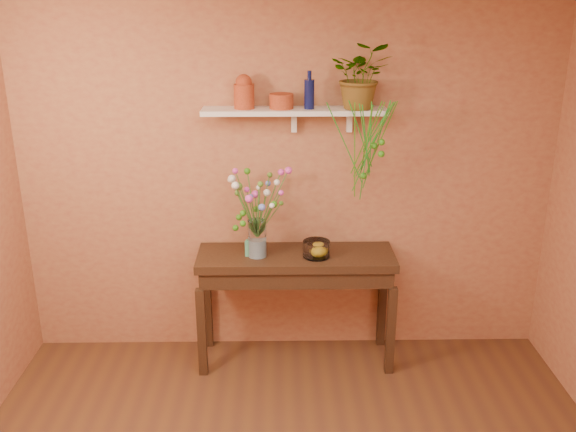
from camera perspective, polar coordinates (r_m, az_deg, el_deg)
name	(u,v)px	position (r m, az deg, el deg)	size (l,w,h in m)	color
room	(294,309)	(2.85, 0.53, -8.48)	(4.04, 4.04, 2.70)	#55321A
sideboard	(296,270)	(4.68, 0.73, -4.92)	(1.46, 0.47, 0.88)	#3E291A
wall_shelf	(296,112)	(4.46, 0.72, 9.49)	(1.30, 0.24, 0.19)	white
terracotta_jug	(244,92)	(4.44, -4.03, 11.18)	(0.17, 0.17, 0.24)	#A93D22
terracotta_pot	(281,101)	(4.44, -0.60, 10.42)	(0.17, 0.17, 0.10)	#A93D22
blue_bottle	(309,93)	(4.42, 1.95, 11.10)	(0.08, 0.08, 0.26)	#0A0F3D
spider_plant	(362,76)	(4.43, 6.71, 12.58)	(0.41, 0.36, 0.46)	#358117
plant_fronds	(371,147)	(4.37, 7.55, 6.22)	(0.49, 0.33, 0.72)	#358117
glass_vase	(257,241)	(4.55, -2.82, -2.30)	(0.13, 0.13, 0.28)	white
bouquet	(255,196)	(4.44, -3.00, 1.86)	(0.47, 0.39, 0.49)	#386B28
glass_bowl	(316,250)	(4.57, 2.61, -3.07)	(0.20, 0.20, 0.12)	white
lemon	(318,250)	(4.57, 2.78, -3.16)	(0.08, 0.08, 0.08)	yellow
carton	(250,248)	(4.58, -3.50, -2.94)	(0.06, 0.05, 0.12)	#327180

